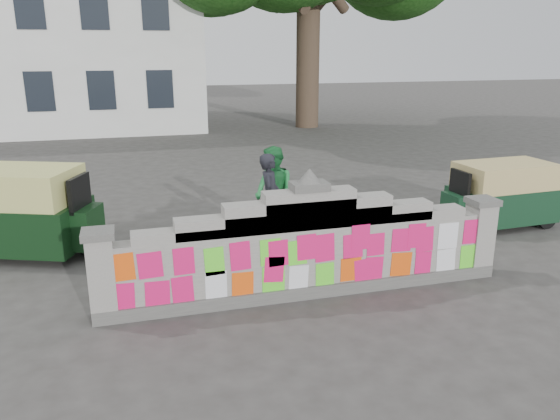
{
  "coord_description": "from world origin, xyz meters",
  "views": [
    {
      "loc": [
        -2.54,
        -7.4,
        3.7
      ],
      "look_at": [
        -0.17,
        1.0,
        1.1
      ],
      "focal_mm": 35.0,
      "sensor_mm": 36.0,
      "label": 1
    }
  ],
  "objects_px": {
    "rickshaw_right": "(500,194)",
    "pedestrian": "(274,192)",
    "cyclist_rider": "(270,211)",
    "cyclist_bike": "(270,228)",
    "rickshaw_left": "(17,211)"
  },
  "relations": [
    {
      "from": "rickshaw_right",
      "to": "pedestrian",
      "type": "bearing_deg",
      "value": -10.95
    },
    {
      "from": "cyclist_bike",
      "to": "rickshaw_right",
      "type": "xyz_separation_m",
      "value": [
        5.13,
        0.21,
        0.23
      ]
    },
    {
      "from": "rickshaw_right",
      "to": "cyclist_bike",
      "type": "bearing_deg",
      "value": -0.16
    },
    {
      "from": "rickshaw_left",
      "to": "cyclist_rider",
      "type": "bearing_deg",
      "value": 6.99
    },
    {
      "from": "cyclist_rider",
      "to": "cyclist_bike",
      "type": "bearing_deg",
      "value": 0.0
    },
    {
      "from": "cyclist_rider",
      "to": "rickshaw_right",
      "type": "xyz_separation_m",
      "value": [
        5.13,
        0.21,
        -0.1
      ]
    },
    {
      "from": "rickshaw_right",
      "to": "rickshaw_left",
      "type": "bearing_deg",
      "value": -8.26
    },
    {
      "from": "cyclist_bike",
      "to": "pedestrian",
      "type": "relative_size",
      "value": 1.0
    },
    {
      "from": "rickshaw_left",
      "to": "rickshaw_right",
      "type": "distance_m",
      "value": 9.67
    },
    {
      "from": "cyclist_rider",
      "to": "rickshaw_left",
      "type": "bearing_deg",
      "value": 93.13
    },
    {
      "from": "cyclist_bike",
      "to": "rickshaw_left",
      "type": "xyz_separation_m",
      "value": [
        -4.48,
        1.18,
        0.36
      ]
    },
    {
      "from": "cyclist_bike",
      "to": "rickshaw_right",
      "type": "relative_size",
      "value": 0.73
    },
    {
      "from": "cyclist_rider",
      "to": "pedestrian",
      "type": "bearing_deg",
      "value": -1.34
    },
    {
      "from": "pedestrian",
      "to": "rickshaw_right",
      "type": "distance_m",
      "value": 4.87
    },
    {
      "from": "pedestrian",
      "to": "rickshaw_right",
      "type": "bearing_deg",
      "value": 62.62
    }
  ]
}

